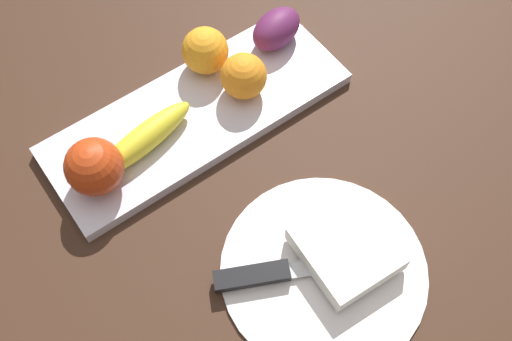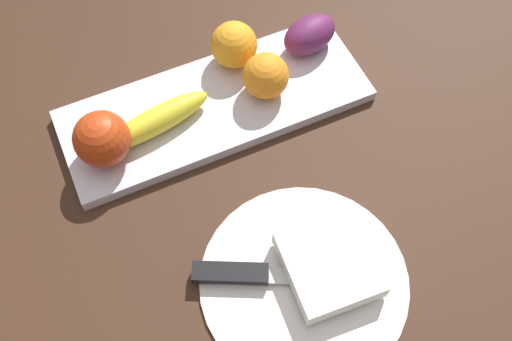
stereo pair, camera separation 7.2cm
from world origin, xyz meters
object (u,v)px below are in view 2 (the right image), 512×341
apple (102,139)px  knife (244,274)px  fruit_tray (215,105)px  orange_near_apple (266,76)px  orange_near_banana (234,45)px  dinner_plate (304,280)px  folded_napkin (329,264)px  banana (156,121)px  grape_bunch (309,34)px

apple → knife: size_ratio=0.42×
fruit_tray → orange_near_apple: bearing=-8.7°
knife → orange_near_banana: bearing=94.6°
fruit_tray → orange_near_banana: 0.09m
orange_near_banana → dinner_plate: size_ratio=0.26×
fruit_tray → apple: apple is taller
fruit_tray → folded_napkin: size_ratio=3.85×
banana → orange_near_apple: bearing=169.6°
apple → folded_napkin: apple is taller
orange_near_banana → orange_near_apple: bearing=-75.1°
folded_napkin → apple: bearing=126.6°
dinner_plate → folded_napkin: size_ratio=2.27×
apple → folded_napkin: 0.32m
folded_napkin → knife: size_ratio=0.64×
orange_near_apple → apple: bearing=-177.7°
dinner_plate → apple: bearing=121.8°
fruit_tray → folded_napkin: folded_napkin is taller
orange_near_banana → grape_bunch: bearing=-9.4°
apple → folded_napkin: size_ratio=0.66×
folded_napkin → banana: bearing=113.6°
banana → dinner_plate: (0.09, -0.27, -0.03)m
fruit_tray → orange_near_banana: orange_near_banana is taller
banana → grape_bunch: size_ratio=1.89×
orange_near_apple → orange_near_banana: bearing=104.9°
fruit_tray → grape_bunch: (0.16, 0.04, 0.03)m
knife → fruit_tray: bearing=101.5°
apple → banana: bearing=8.5°
banana → grape_bunch: grape_bunch is taller
orange_near_banana → folded_napkin: orange_near_banana is taller
grape_bunch → orange_near_banana: bearing=170.6°
fruit_tray → folded_napkin: 0.28m
apple → banana: (0.07, 0.01, -0.02)m
orange_near_banana → grape_bunch: size_ratio=0.79×
banana → dinner_plate: size_ratio=0.63×
fruit_tray → grape_bunch: bearing=13.0°
grape_bunch → folded_napkin: (-0.13, -0.31, -0.02)m
apple → banana: apple is taller
grape_bunch → knife: 0.36m
banana → fruit_tray: bearing=176.5°
orange_near_apple → dinner_plate: bearing=-105.2°
apple → orange_near_apple: size_ratio=1.15×
orange_near_banana → knife: orange_near_banana is taller
banana → knife: banana is taller
grape_bunch → knife: (-0.23, -0.28, -0.03)m
folded_napkin → dinner_plate: bearing=180.0°
grape_bunch → folded_napkin: grape_bunch is taller
apple → orange_near_apple: apple is taller
knife → grape_bunch: bearing=77.3°
apple → dinner_plate: (0.16, -0.26, -0.05)m
dinner_plate → knife: size_ratio=1.46×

